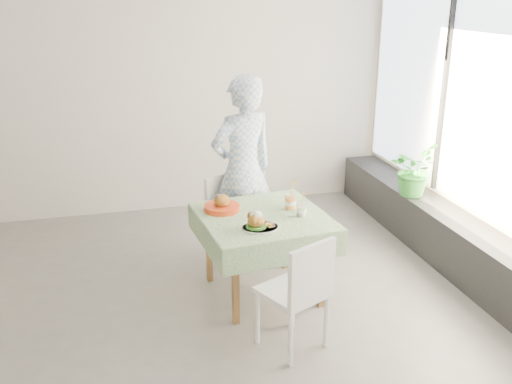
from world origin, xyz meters
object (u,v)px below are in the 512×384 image
object	(u,v)px
chair_far	(234,236)
potted_plant	(413,169)
diner	(243,170)
juice_cup_orange	(290,202)
cafe_table	(263,246)
chair_near	(293,313)
main_dish	(258,223)

from	to	relation	value
chair_far	potted_plant	xyz separation A→B (m)	(1.93, 0.08, 0.51)
diner	potted_plant	size ratio (longest dim) A/B	3.29
juice_cup_orange	potted_plant	xyz separation A→B (m)	(1.56, 0.66, -0.03)
cafe_table	chair_far	size ratio (longest dim) A/B	1.31
chair_far	chair_near	size ratio (longest dim) A/B	0.96
cafe_table	potted_plant	distance (m)	2.00
main_dish	diner	bearing A→B (deg)	83.37
diner	main_dish	world-z (taller)	diner
cafe_table	chair_far	xyz separation A→B (m)	(-0.11, 0.67, -0.19)
chair_near	potted_plant	bearing A→B (deg)	40.89
diner	potted_plant	distance (m)	1.83
chair_far	juice_cup_orange	distance (m)	0.88
chair_far	main_dish	xyz separation A→B (m)	(-0.01, -0.94, 0.52)
cafe_table	main_dish	world-z (taller)	main_dish
main_dish	potted_plant	xyz separation A→B (m)	(1.94, 1.02, -0.01)
chair_far	diner	xyz separation A→B (m)	(0.11, 0.07, 0.65)
chair_near	diner	world-z (taller)	diner
main_dish	juice_cup_orange	distance (m)	0.52
juice_cup_orange	potted_plant	size ratio (longest dim) A/B	0.52
chair_far	main_dish	size ratio (longest dim) A/B	2.89
diner	juice_cup_orange	size ratio (longest dim) A/B	6.29
cafe_table	main_dish	xyz separation A→B (m)	(-0.12, -0.27, 0.33)
chair_far	chair_near	bearing A→B (deg)	-85.60
chair_far	chair_near	xyz separation A→B (m)	(0.12, -1.49, 0.01)
chair_near	juice_cup_orange	world-z (taller)	juice_cup_orange
cafe_table	juice_cup_orange	size ratio (longest dim) A/B	3.92
juice_cup_orange	main_dish	bearing A→B (deg)	-137.13
diner	cafe_table	bearing A→B (deg)	72.37
cafe_table	chair_near	distance (m)	0.84
diner	juice_cup_orange	bearing A→B (deg)	94.28
cafe_table	main_dish	size ratio (longest dim) A/B	3.78
chair_near	potted_plant	size ratio (longest dim) A/B	1.62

